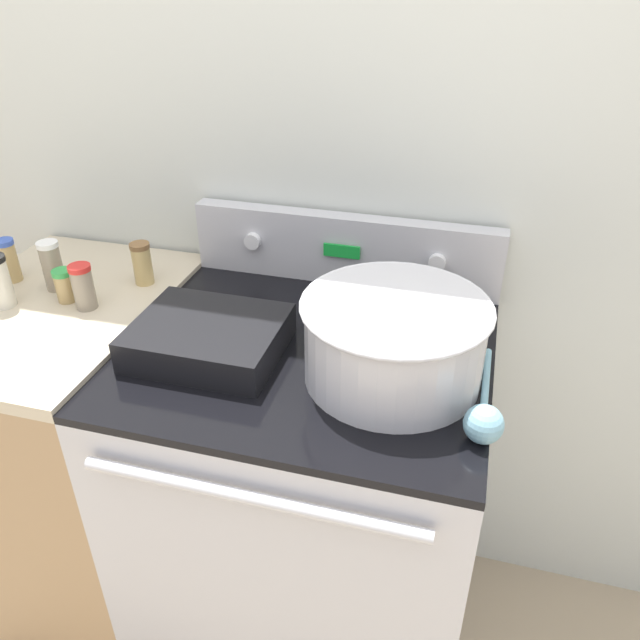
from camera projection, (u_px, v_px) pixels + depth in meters
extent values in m
cube|color=silver|center=(353.00, 157.00, 1.48)|extent=(8.00, 0.05, 2.50)
cube|color=#BCBCC1|center=(311.00, 507.00, 1.57)|extent=(0.76, 0.68, 0.93)
cube|color=black|center=(309.00, 350.00, 1.32)|extent=(0.76, 0.68, 0.02)
cylinder|color=silver|center=(250.00, 498.00, 1.06)|extent=(0.63, 0.02, 0.02)
cube|color=#BCBCC1|center=(345.00, 249.00, 1.54)|extent=(0.76, 0.05, 0.17)
cylinder|color=white|center=(252.00, 241.00, 1.56)|extent=(0.04, 0.02, 0.04)
cylinder|color=white|center=(437.00, 263.00, 1.45)|extent=(0.04, 0.02, 0.04)
cube|color=green|center=(342.00, 251.00, 1.51)|extent=(0.09, 0.01, 0.03)
cube|color=tan|center=(90.00, 460.00, 1.71)|extent=(0.50, 0.68, 0.93)
cube|color=beige|center=(52.00, 308.00, 1.47)|extent=(0.50, 0.68, 0.03)
cylinder|color=silver|center=(394.00, 341.00, 1.19)|extent=(0.34, 0.34, 0.17)
torus|color=silver|center=(396.00, 306.00, 1.15)|extent=(0.36, 0.36, 0.01)
cylinder|color=beige|center=(396.00, 312.00, 1.15)|extent=(0.31, 0.31, 0.02)
cube|color=black|center=(209.00, 337.00, 1.29)|extent=(0.30, 0.25, 0.07)
cube|color=#B2894C|center=(208.00, 331.00, 1.28)|extent=(0.26, 0.22, 0.04)
cylinder|color=#7AB2C6|center=(485.00, 390.00, 1.18)|extent=(0.01, 0.27, 0.01)
sphere|color=#7AB2C6|center=(484.00, 424.00, 1.05)|extent=(0.07, 0.07, 0.07)
cylinder|color=tan|center=(143.00, 266.00, 1.52)|extent=(0.05, 0.05, 0.09)
cylinder|color=brown|center=(139.00, 246.00, 1.49)|extent=(0.05, 0.05, 0.01)
cylinder|color=gray|center=(84.00, 289.00, 1.42)|extent=(0.05, 0.05, 0.10)
cylinder|color=red|center=(79.00, 268.00, 1.39)|extent=(0.05, 0.05, 0.01)
cylinder|color=tan|center=(65.00, 288.00, 1.45)|extent=(0.04, 0.04, 0.07)
cylinder|color=green|center=(62.00, 273.00, 1.43)|extent=(0.05, 0.05, 0.01)
cylinder|color=gray|center=(53.00, 268.00, 1.49)|extent=(0.05, 0.05, 0.11)
cylinder|color=white|center=(47.00, 244.00, 1.46)|extent=(0.05, 0.05, 0.01)
cylinder|color=tan|center=(9.00, 263.00, 1.53)|extent=(0.04, 0.04, 0.10)
cylinder|color=#3856B7|center=(3.00, 242.00, 1.50)|extent=(0.05, 0.05, 0.01)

